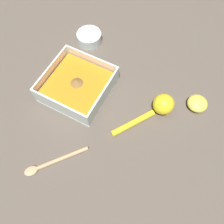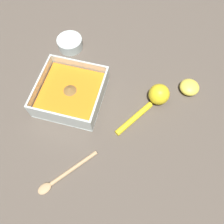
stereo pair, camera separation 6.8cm
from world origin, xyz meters
name	(u,v)px [view 2 (the right image)]	position (x,y,z in m)	size (l,w,h in m)	color
ground_plane	(71,93)	(0.00, 0.00, 0.00)	(4.00, 4.00, 0.00)	brown
square_dish	(71,94)	(-0.01, 0.02, 0.02)	(0.21, 0.21, 0.07)	silver
spice_bowl	(70,43)	(0.07, -0.20, 0.02)	(0.09, 0.09, 0.04)	silver
lemon_squeezer	(155,98)	(-0.28, -0.03, 0.03)	(0.15, 0.20, 0.07)	yellow
lemon_half	(189,87)	(-0.39, -0.11, 0.02)	(0.07, 0.07, 0.04)	#EFDB4C
wooden_spoon	(65,174)	(-0.07, 0.27, 0.01)	(0.14, 0.16, 0.01)	tan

